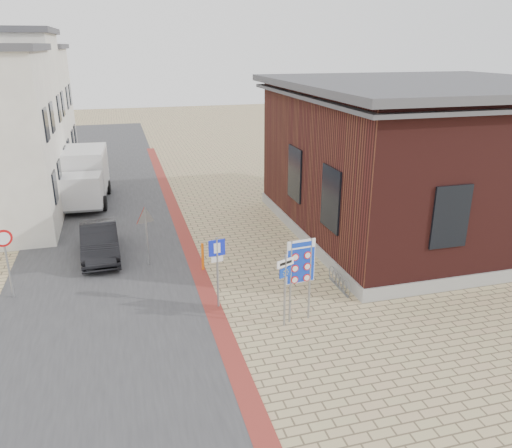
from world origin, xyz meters
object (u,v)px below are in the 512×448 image
bollard (203,257)px  essen_sign (285,280)px  sedan (100,241)px  parking_sign (217,261)px  border_sign (301,263)px  box_truck (85,176)px

bollard → essen_sign: bearing=-69.7°
sedan → parking_sign: parking_sign is taller
border_sign → box_truck: bearing=109.3°
sedan → essen_sign: essen_sign is taller
sedan → border_sign: 9.35m
essen_sign → bollard: 5.11m
box_truck → border_sign: 16.56m
sedan → bollard: 4.55m
bollard → box_truck: bearing=114.1°
box_truck → essen_sign: 16.51m
sedan → bollard: size_ratio=3.74×
essen_sign → parking_sign: parking_sign is taller
border_sign → essen_sign: size_ratio=1.14×
sedan → border_sign: (6.14, -6.94, 1.28)m
box_truck → bollard: 11.54m
parking_sign → sedan: bearing=118.0°
sedan → essen_sign: (5.57, -7.14, 0.90)m
box_truck → sedan: bearing=-80.6°
box_truck → bollard: box_truck is taller
border_sign → parking_sign: 2.76m
box_truck → parking_sign: size_ratio=2.25×
box_truck → essen_sign: bearing=-63.7°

